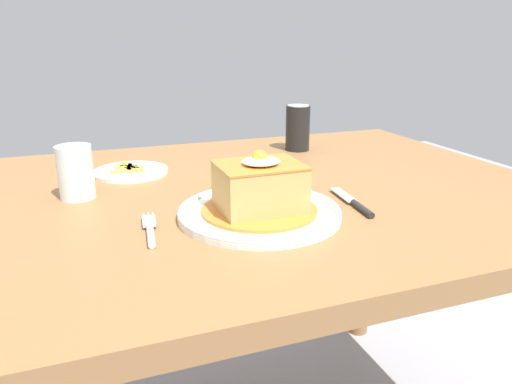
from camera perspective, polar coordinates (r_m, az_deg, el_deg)
dining_table at (r=1.04m, az=-2.83°, el=-4.80°), size 1.35×0.94×0.72m
main_plate at (r=0.86m, az=0.47°, el=-2.36°), size 0.29×0.29×0.02m
sandwich_meal at (r=0.84m, az=0.48°, el=0.36°), size 0.21×0.21×0.11m
fork at (r=0.80m, az=-12.30°, el=-4.47°), size 0.03×0.14×0.01m
knife at (r=0.92m, az=11.70°, el=-1.44°), size 0.03×0.17×0.01m
soda_can at (r=1.35m, az=4.91°, el=7.50°), size 0.07×0.07×0.12m
drinking_glass at (r=1.01m, az=-20.34°, el=1.79°), size 0.07×0.07×0.10m
side_plate_fries at (r=1.16m, az=-14.49°, el=2.37°), size 0.17×0.17×0.02m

